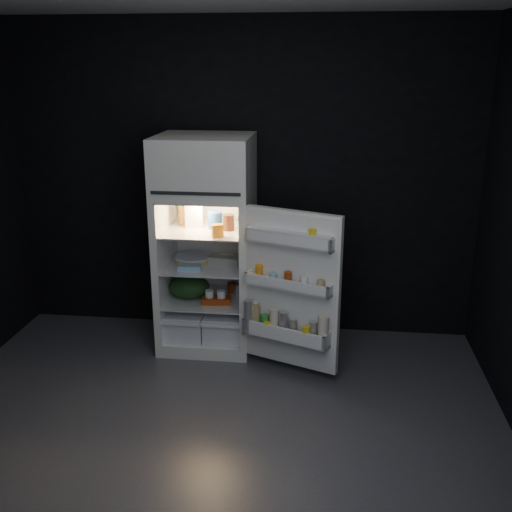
# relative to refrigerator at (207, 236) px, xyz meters

# --- Properties ---
(floor) EXTENTS (4.00, 3.40, 0.00)m
(floor) POSITION_rel_refrigerator_xyz_m (0.25, -1.32, -0.96)
(floor) COLOR #4C4C51
(floor) RESTS_ON ground
(wall_back) EXTENTS (4.00, 0.00, 2.70)m
(wall_back) POSITION_rel_refrigerator_xyz_m (0.25, 0.38, 0.39)
(wall_back) COLOR black
(wall_back) RESTS_ON ground
(wall_front) EXTENTS (4.00, 0.00, 2.70)m
(wall_front) POSITION_rel_refrigerator_xyz_m (0.25, -3.02, 0.39)
(wall_front) COLOR black
(wall_front) RESTS_ON ground
(refrigerator) EXTENTS (0.76, 0.71, 1.78)m
(refrigerator) POSITION_rel_refrigerator_xyz_m (0.00, 0.00, 0.00)
(refrigerator) COLOR white
(refrigerator) RESTS_ON ground
(fridge_door) EXTENTS (0.74, 0.44, 1.22)m
(fridge_door) POSITION_rel_refrigerator_xyz_m (0.73, -0.52, -0.27)
(fridge_door) COLOR white
(fridge_door) RESTS_ON ground
(milk_jug) EXTENTS (0.16, 0.16, 0.24)m
(milk_jug) POSITION_rel_refrigerator_xyz_m (-0.11, 0.04, 0.19)
(milk_jug) COLOR white
(milk_jug) RESTS_ON refrigerator
(mayo_jar) EXTENTS (0.12, 0.12, 0.14)m
(mayo_jar) POSITION_rel_refrigerator_xyz_m (0.08, -0.01, 0.14)
(mayo_jar) COLOR #1E4BA2
(mayo_jar) RESTS_ON refrigerator
(jam_jar) EXTENTS (0.11, 0.11, 0.13)m
(jam_jar) POSITION_rel_refrigerator_xyz_m (0.20, -0.06, 0.14)
(jam_jar) COLOR black
(jam_jar) RESTS_ON refrigerator
(amber_bottle) EXTENTS (0.10, 0.10, 0.22)m
(amber_bottle) POSITION_rel_refrigerator_xyz_m (-0.21, 0.08, 0.18)
(amber_bottle) COLOR #B4731C
(amber_bottle) RESTS_ON refrigerator
(small_carton) EXTENTS (0.11, 0.10, 0.10)m
(small_carton) POSITION_rel_refrigerator_xyz_m (0.14, -0.26, 0.12)
(small_carton) COLOR orange
(small_carton) RESTS_ON refrigerator
(egg_carton) EXTENTS (0.27, 0.14, 0.07)m
(egg_carton) POSITION_rel_refrigerator_xyz_m (0.15, -0.06, -0.19)
(egg_carton) COLOR gray
(egg_carton) RESTS_ON refrigerator
(pie) EXTENTS (0.40, 0.40, 0.04)m
(pie) POSITION_rel_refrigerator_xyz_m (-0.12, 0.01, -0.21)
(pie) COLOR tan
(pie) RESTS_ON refrigerator
(flat_package) EXTENTS (0.19, 0.10, 0.04)m
(flat_package) POSITION_rel_refrigerator_xyz_m (-0.10, -0.21, -0.21)
(flat_package) COLOR #83B3CB
(flat_package) RESTS_ON refrigerator
(wrapped_pkg) EXTENTS (0.14, 0.13, 0.05)m
(wrapped_pkg) POSITION_rel_refrigerator_xyz_m (0.16, 0.06, -0.20)
(wrapped_pkg) COLOR beige
(wrapped_pkg) RESTS_ON refrigerator
(produce_bag) EXTENTS (0.40, 0.37, 0.20)m
(produce_bag) POSITION_rel_refrigerator_xyz_m (-0.15, -0.07, -0.43)
(produce_bag) COLOR #193815
(produce_bag) RESTS_ON refrigerator
(yogurt_tray) EXTENTS (0.25, 0.15, 0.05)m
(yogurt_tray) POSITION_rel_refrigerator_xyz_m (0.10, -0.16, -0.50)
(yogurt_tray) COLOR #97330C
(yogurt_tray) RESTS_ON refrigerator
(small_can_red) EXTENTS (0.08, 0.08, 0.09)m
(small_can_red) POSITION_rel_refrigerator_xyz_m (0.19, 0.09, -0.48)
(small_can_red) COLOR #97330C
(small_can_red) RESTS_ON refrigerator
(small_can_silver) EXTENTS (0.09, 0.09, 0.09)m
(small_can_silver) POSITION_rel_refrigerator_xyz_m (0.24, 0.06, -0.48)
(small_can_silver) COLOR silver
(small_can_silver) RESTS_ON refrigerator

